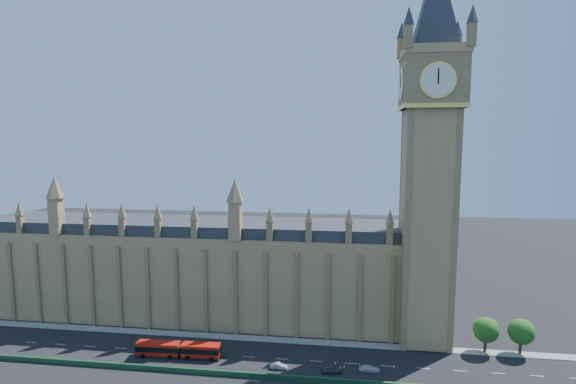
# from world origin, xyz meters

# --- Properties ---
(ground) EXTENTS (400.00, 400.00, 0.00)m
(ground) POSITION_xyz_m (0.00, 0.00, 0.00)
(ground) COLOR black
(ground) RESTS_ON ground
(palace_westminster) EXTENTS (120.00, 20.00, 28.00)m
(palace_westminster) POSITION_xyz_m (-25.00, 22.00, 13.86)
(palace_westminster) COLOR #9E7B4C
(palace_westminster) RESTS_ON ground
(elizabeth_tower) EXTENTS (20.59, 20.59, 105.00)m
(elizabeth_tower) POSITION_xyz_m (38.00, 13.99, 54.56)
(elizabeth_tower) COLOR #9E7B4C
(elizabeth_tower) RESTS_ON ground
(bridge_parapet) EXTENTS (160.00, 0.60, 1.20)m
(bridge_parapet) POSITION_xyz_m (0.00, -9.00, 0.60)
(bridge_parapet) COLOR #1E4C2D
(bridge_parapet) RESTS_ON ground
(kerb_north) EXTENTS (160.00, 3.00, 0.16)m
(kerb_north) POSITION_xyz_m (0.00, 9.50, 0.08)
(kerb_north) COLOR gray
(kerb_north) RESTS_ON ground
(tree_east_near) EXTENTS (6.00, 6.00, 8.50)m
(tree_east_near) POSITION_xyz_m (52.22, 10.08, 5.64)
(tree_east_near) COLOR #382619
(tree_east_near) RESTS_ON ground
(tree_east_far) EXTENTS (6.00, 6.00, 8.50)m
(tree_east_far) POSITION_xyz_m (60.22, 10.08, 5.64)
(tree_east_far) COLOR #382619
(tree_east_far) RESTS_ON ground
(red_bus) EXTENTS (19.96, 3.82, 3.38)m
(red_bus) POSITION_xyz_m (-20.33, -2.22, 1.78)
(red_bus) COLOR red
(red_bus) RESTS_ON ground
(car_grey) EXTENTS (4.41, 2.11, 1.45)m
(car_grey) POSITION_xyz_m (15.71, -4.60, 0.73)
(car_grey) COLOR #404247
(car_grey) RESTS_ON ground
(car_silver) EXTENTS (3.92, 1.52, 1.27)m
(car_silver) POSITION_xyz_m (3.91, -4.49, 0.64)
(car_silver) COLOR #97999E
(car_silver) RESTS_ON ground
(car_white) EXTENTS (4.67, 2.00, 1.34)m
(car_white) POSITION_xyz_m (23.98, -3.06, 0.67)
(car_white) COLOR silver
(car_white) RESTS_ON ground
(cone_a) EXTENTS (0.50, 0.50, 0.72)m
(cone_a) POSITION_xyz_m (29.52, -0.96, 0.36)
(cone_a) COLOR black
(cone_a) RESTS_ON ground
(cone_b) EXTENTS (0.47, 0.47, 0.69)m
(cone_b) POSITION_xyz_m (17.67, -2.76, 0.34)
(cone_b) COLOR black
(cone_b) RESTS_ON ground
(cone_c) EXTENTS (0.48, 0.48, 0.64)m
(cone_c) POSITION_xyz_m (16.47, -0.88, 0.31)
(cone_c) COLOR black
(cone_c) RESTS_ON ground
(cone_d) EXTENTS (0.54, 0.54, 0.68)m
(cone_d) POSITION_xyz_m (18.44, -2.34, 0.33)
(cone_d) COLOR black
(cone_d) RESTS_ON ground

